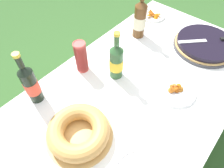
# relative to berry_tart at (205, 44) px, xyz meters

# --- Properties ---
(ground_plane) EXTENTS (16.00, 16.00, 0.00)m
(ground_plane) POSITION_rel_berry_tart_xyz_m (-0.64, 0.13, -0.72)
(ground_plane) COLOR #335B28
(garden_table) EXTENTS (1.86, 0.94, 0.69)m
(garden_table) POSITION_rel_berry_tart_xyz_m (-0.64, 0.13, -0.09)
(garden_table) COLOR brown
(garden_table) RESTS_ON ground_plane
(tablecloth) EXTENTS (1.87, 0.95, 0.10)m
(tablecloth) POSITION_rel_berry_tart_xyz_m (-0.64, 0.13, -0.04)
(tablecloth) COLOR white
(tablecloth) RESTS_ON garden_table
(berry_tart) EXTENTS (0.40, 0.40, 0.06)m
(berry_tart) POSITION_rel_berry_tart_xyz_m (0.00, 0.00, 0.00)
(berry_tart) COLOR #38383D
(berry_tart) RESTS_ON tablecloth
(serving_knife) EXTENTS (0.29, 0.28, 0.01)m
(serving_knife) POSITION_rel_berry_tart_xyz_m (0.02, -0.02, 0.04)
(serving_knife) COLOR silver
(serving_knife) RESTS_ON berry_tart
(bundt_cake) EXTENTS (0.32, 0.32, 0.09)m
(bundt_cake) POSITION_rel_berry_tart_xyz_m (-0.99, 0.18, 0.02)
(bundt_cake) COLOR tan
(bundt_cake) RESTS_ON tablecloth
(cup_stack) EXTENTS (0.07, 0.07, 0.20)m
(cup_stack) POSITION_rel_berry_tart_xyz_m (-0.67, 0.48, 0.07)
(cup_stack) COLOR #E04C47
(cup_stack) RESTS_ON tablecloth
(cider_bottle_green) EXTENTS (0.08, 0.08, 0.31)m
(cider_bottle_green) POSITION_rel_berry_tart_xyz_m (-0.58, 0.29, 0.09)
(cider_bottle_green) COLOR #2D562D
(cider_bottle_green) RESTS_ON tablecloth
(cider_bottle_amber) EXTENTS (0.08, 0.08, 0.34)m
(cider_bottle_amber) POSITION_rel_berry_tart_xyz_m (-0.18, 0.42, 0.10)
(cider_bottle_amber) COLOR brown
(cider_bottle_amber) RESTS_ON tablecloth
(juice_bottle_red) EXTENTS (0.07, 0.07, 0.33)m
(juice_bottle_red) POSITION_rel_berry_tart_xyz_m (-0.99, 0.51, 0.10)
(juice_bottle_red) COLOR black
(juice_bottle_red) RESTS_ON tablecloth
(snack_plate_left) EXTENTS (0.24, 0.24, 0.06)m
(snack_plate_left) POSITION_rel_berry_tart_xyz_m (-0.46, -0.04, -0.02)
(snack_plate_left) COLOR white
(snack_plate_left) RESTS_ON tablecloth
(snack_plate_right) EXTENTS (0.20, 0.20, 0.05)m
(snack_plate_right) POSITION_rel_berry_tart_xyz_m (0.09, 0.47, -0.01)
(snack_plate_right) COLOR white
(snack_plate_right) RESTS_ON tablecloth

